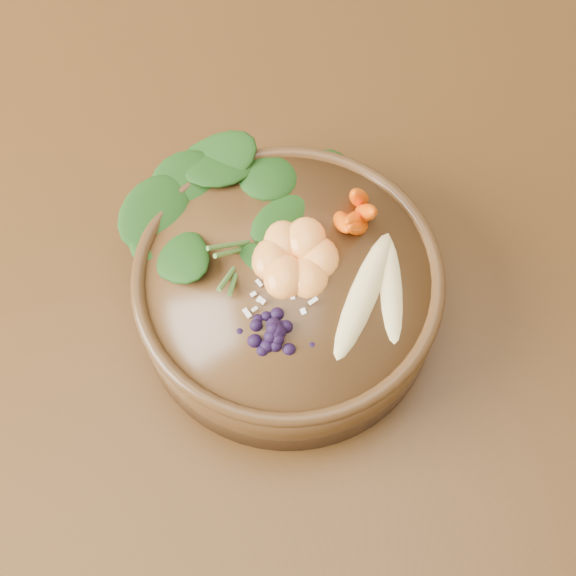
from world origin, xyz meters
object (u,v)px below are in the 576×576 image
at_px(dining_table, 283,355).
at_px(carrot_cluster, 365,194).
at_px(stoneware_bowl, 288,293).
at_px(mandarin_cluster, 295,250).
at_px(kale_heap, 258,198).
at_px(blueberry_pile, 274,323).
at_px(banana_halves, 379,284).

distance_m(dining_table, carrot_cluster, 0.22).
distance_m(stoneware_bowl, mandarin_cluster, 0.05).
relative_size(kale_heap, carrot_cluster, 2.38).
bearing_deg(mandarin_cluster, carrot_cluster, 38.44).
bearing_deg(dining_table, mandarin_cluster, 66.70).
height_order(dining_table, stoneware_bowl, stoneware_bowl).
xyz_separation_m(mandarin_cluster, blueberry_pile, (-0.01, -0.07, 0.00)).
distance_m(stoneware_bowl, kale_heap, 0.09).
bearing_deg(kale_heap, carrot_cluster, -1.24).
distance_m(dining_table, mandarin_cluster, 0.18).
relative_size(dining_table, blueberry_pile, 13.39).
bearing_deg(mandarin_cluster, banana_halves, -21.50).
bearing_deg(stoneware_bowl, banana_halves, -9.01).
distance_m(stoneware_bowl, banana_halves, 0.09).
bearing_deg(carrot_cluster, kale_heap, -169.49).
xyz_separation_m(stoneware_bowl, kale_heap, (-0.03, 0.06, 0.05)).
xyz_separation_m(carrot_cluster, mandarin_cluster, (-0.05, -0.04, -0.02)).
height_order(dining_table, banana_halves, banana_halves).
distance_m(dining_table, blueberry_pile, 0.19).
bearing_deg(blueberry_pile, kale_heap, 100.05).
distance_m(dining_table, banana_halves, 0.19).
height_order(carrot_cluster, mandarin_cluster, carrot_cluster).
distance_m(stoneware_bowl, blueberry_pile, 0.08).
bearing_deg(dining_table, stoneware_bowl, 55.28).
bearing_deg(kale_heap, dining_table, -70.07).
distance_m(dining_table, kale_heap, 0.20).
height_order(carrot_cluster, banana_halves, carrot_cluster).
bearing_deg(dining_table, blueberry_pile, -94.96).
distance_m(carrot_cluster, banana_halves, 0.08).
bearing_deg(blueberry_pile, dining_table, 85.04).
xyz_separation_m(dining_table, banana_halves, (0.08, -0.01, 0.17)).
relative_size(stoneware_bowl, banana_halves, 1.83).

